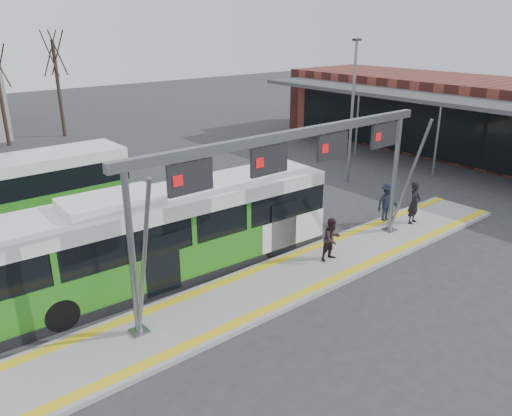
% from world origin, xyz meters
% --- Properties ---
extents(ground, '(120.00, 120.00, 0.00)m').
position_xyz_m(ground, '(0.00, 0.00, 0.00)').
color(ground, '#2D2D30').
rests_on(ground, ground).
extents(platform_main, '(22.00, 3.00, 0.15)m').
position_xyz_m(platform_main, '(0.00, 0.00, 0.07)').
color(platform_main, gray).
rests_on(platform_main, ground).
extents(platform_second, '(20.00, 3.00, 0.15)m').
position_xyz_m(platform_second, '(-4.00, 8.00, 0.07)').
color(platform_second, gray).
rests_on(platform_second, ground).
extents(tactile_main, '(22.00, 2.65, 0.02)m').
position_xyz_m(tactile_main, '(0.00, 0.00, 0.16)').
color(tactile_main, yellow).
rests_on(tactile_main, platform_main).
extents(tactile_second, '(20.00, 0.35, 0.02)m').
position_xyz_m(tactile_second, '(-4.00, 9.15, 0.16)').
color(tactile_second, yellow).
rests_on(tactile_second, platform_second).
extents(gantry, '(13.00, 1.68, 5.20)m').
position_xyz_m(gantry, '(-0.35, 0.25, 4.30)').
color(gantry, slate).
rests_on(gantry, platform_main).
extents(station_building, '(11.50, 32.00, 5.00)m').
position_xyz_m(station_building, '(21.83, 4.00, 2.53)').
color(station_building, maroon).
rests_on(station_building, ground).
extents(hero_bus, '(12.57, 3.19, 3.43)m').
position_xyz_m(hero_bus, '(-3.72, 3.09, 1.57)').
color(hero_bus, black).
rests_on(hero_bus, ground).
extents(passenger_a, '(0.78, 0.58, 1.92)m').
position_xyz_m(passenger_a, '(7.04, 0.18, 1.11)').
color(passenger_a, black).
rests_on(passenger_a, platform_main).
extents(passenger_b, '(0.84, 0.67, 1.68)m').
position_xyz_m(passenger_b, '(1.42, -0.00, 0.99)').
color(passenger_b, '#2C1D20').
rests_on(passenger_b, platform_main).
extents(passenger_c, '(1.24, 0.82, 1.80)m').
position_xyz_m(passenger_c, '(6.31, 1.09, 1.05)').
color(passenger_c, black).
rests_on(passenger_c, platform_main).
extents(tree_mid, '(1.40, 1.40, 8.44)m').
position_xyz_m(tree_mid, '(1.71, 29.27, 6.40)').
color(tree_mid, '#382B21').
rests_on(tree_mid, ground).
extents(lamp_east, '(0.50, 0.25, 7.87)m').
position_xyz_m(lamp_east, '(9.96, 6.50, 4.18)').
color(lamp_east, slate).
rests_on(lamp_east, ground).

